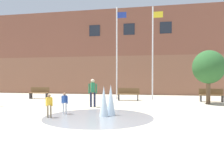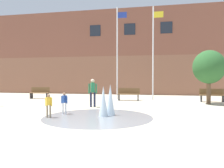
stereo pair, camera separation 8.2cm
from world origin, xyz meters
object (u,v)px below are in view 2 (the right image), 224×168
at_px(adult_near_bench, 93,91).
at_px(street_tree_near_building, 209,67).
at_px(child_running, 64,101).
at_px(flagpole_right, 153,50).
at_px(park_bench_left_of_flagpoles, 40,93).
at_px(park_bench_center, 212,95).
at_px(flagpole_left, 118,50).
at_px(park_bench_under_left_flagpole, 129,94).
at_px(child_in_fountain, 49,104).

height_order(adult_near_bench, street_tree_near_building, street_tree_near_building).
relative_size(child_running, flagpole_right, 0.14).
bearing_deg(park_bench_left_of_flagpoles, park_bench_center, 0.52).
bearing_deg(flagpole_right, flagpole_left, 180.00).
bearing_deg(child_running, park_bench_under_left_flagpole, -0.79).
relative_size(flagpole_left, street_tree_near_building, 2.11).
bearing_deg(flagpole_left, flagpole_right, 0.00).
distance_m(child_running, flagpole_right, 9.08).
bearing_deg(street_tree_near_building, adult_near_bench, -158.01).
bearing_deg(park_bench_under_left_flagpole, flagpole_right, 29.11).
bearing_deg(child_in_fountain, flagpole_right, 19.31).
bearing_deg(park_bench_left_of_flagpoles, flagpole_right, 6.09).
bearing_deg(flagpole_right, park_bench_center, -11.84).
relative_size(child_running, child_in_fountain, 1.00).
bearing_deg(adult_near_bench, park_bench_center, 93.27).
bearing_deg(child_in_fountain, flagpole_left, 35.96).
distance_m(park_bench_under_left_flagpole, street_tree_near_building, 5.67).
distance_m(adult_near_bench, child_running, 2.68).
bearing_deg(park_bench_center, street_tree_near_building, -110.40).
distance_m(park_bench_center, child_in_fountain, 11.21).
relative_size(child_running, flagpole_left, 0.14).
bearing_deg(child_running, flagpole_right, -10.07).
relative_size(park_bench_under_left_flagpole, flagpole_left, 0.22).
relative_size(park_bench_under_left_flagpole, adult_near_bench, 1.01).
relative_size(adult_near_bench, child_running, 1.61).
bearing_deg(park_bench_center, child_running, -139.57).
xyz_separation_m(adult_near_bench, street_tree_near_building, (6.78, 2.74, 1.39)).
relative_size(child_in_fountain, street_tree_near_building, 0.29).
relative_size(child_in_fountain, flagpole_right, 0.14).
bearing_deg(flagpole_left, child_in_fountain, -99.48).
distance_m(park_bench_center, adult_near_bench, 8.40).
distance_m(flagpole_left, street_tree_near_building, 6.76).
bearing_deg(park_bench_under_left_flagpole, park_bench_left_of_flagpoles, 179.72).
bearing_deg(park_bench_left_of_flagpoles, adult_near_bench, -35.82).
distance_m(adult_near_bench, child_in_fountain, 3.68).
xyz_separation_m(park_bench_under_left_flagpole, adult_near_bench, (-1.56, -3.98, 0.45)).
bearing_deg(child_running, flagpole_left, 8.62).
distance_m(park_bench_center, street_tree_near_building, 2.37).
bearing_deg(adult_near_bench, street_tree_near_building, 85.73).
height_order(child_in_fountain, street_tree_near_building, street_tree_near_building).
distance_m(park_bench_left_of_flagpoles, street_tree_near_building, 12.55).
distance_m(park_bench_left_of_flagpoles, park_bench_under_left_flagpole, 7.13).
distance_m(child_in_fountain, street_tree_near_building, 10.05).
height_order(park_bench_center, street_tree_near_building, street_tree_near_building).
height_order(park_bench_left_of_flagpoles, flagpole_right, flagpole_right).
xyz_separation_m(park_bench_under_left_flagpole, flagpole_left, (-0.99, 0.98, 3.34)).
bearing_deg(street_tree_near_building, park_bench_left_of_flagpoles, 174.09).
bearing_deg(park_bench_under_left_flagpole, child_running, -108.14).
height_order(park_bench_under_left_flagpole, child_running, child_running).
xyz_separation_m(park_bench_under_left_flagpole, street_tree_near_building, (5.22, -1.24, 1.85)).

